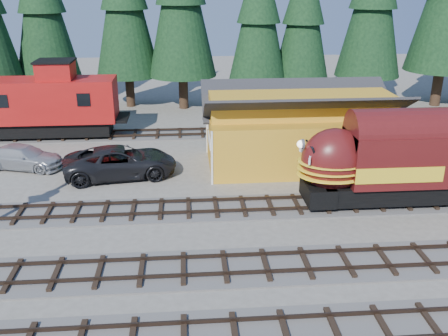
{
  "coord_description": "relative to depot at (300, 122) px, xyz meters",
  "views": [
    {
      "loc": [
        -7.53,
        -20.65,
        11.93
      ],
      "look_at": [
        -5.55,
        4.0,
        2.41
      ],
      "focal_mm": 40.0,
      "sensor_mm": 36.0,
      "label": 1
    }
  ],
  "objects": [
    {
      "name": "caboose",
      "position": [
        -18.21,
        7.5,
        -0.2
      ],
      "size": [
        10.81,
        3.13,
        5.62
      ],
      "color": "black",
      "rests_on": "ground"
    },
    {
      "name": "ground",
      "position": [
        0.0,
        -10.5,
        -2.96
      ],
      "size": [
        120.0,
        120.0,
        0.0
      ],
      "primitive_type": "plane",
      "color": "#6B665B",
      "rests_on": "ground"
    },
    {
      "name": "track_spur",
      "position": [
        -10.0,
        7.5,
        -2.9
      ],
      "size": [
        32.0,
        3.2,
        0.33
      ],
      "color": "#4C4947",
      "rests_on": "ground"
    },
    {
      "name": "pickup_truck_b",
      "position": [
        -18.25,
        0.78,
        -2.2
      ],
      "size": [
        5.67,
        3.5,
        1.53
      ],
      "primitive_type": "imported",
      "rotation": [
        0.0,
        0.0,
        1.3
      ],
      "color": "#9FA1A6",
      "rests_on": "ground"
    },
    {
      "name": "depot",
      "position": [
        0.0,
        0.0,
        0.0
      ],
      "size": [
        12.8,
        7.0,
        5.3
      ],
      "color": "orange",
      "rests_on": "ground"
    },
    {
      "name": "pickup_truck_a",
      "position": [
        -11.69,
        -1.2,
        -1.99
      ],
      "size": [
        7.41,
        4.23,
        1.95
      ],
      "primitive_type": "imported",
      "rotation": [
        0.0,
        0.0,
        1.72
      ],
      "color": "black",
      "rests_on": "ground"
    },
    {
      "name": "locomotive",
      "position": [
        5.72,
        -6.5,
        -0.54
      ],
      "size": [
        15.11,
        3.0,
        4.11
      ],
      "color": "black",
      "rests_on": "ground"
    }
  ]
}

